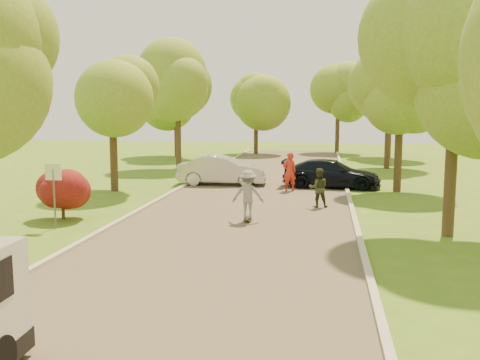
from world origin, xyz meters
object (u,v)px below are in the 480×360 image
Objects in this scene: silver_sedan at (222,170)px; person_striped at (289,172)px; street_sign at (54,182)px; dark_sedan at (331,174)px; skateboarder at (248,194)px; person_olive at (318,188)px; longboard at (248,219)px.

silver_sedan is 3.97m from person_striped.
street_sign is 0.45× the size of dark_sedan.
skateboarder is 3.91m from person_olive.
silver_sedan is 5.16× the size of longboard.
person_olive is (2.41, 3.08, 0.70)m from longboard.
silver_sedan is 2.90× the size of person_olive.
longboard is 0.47× the size of person_striped.
longboard is (2.63, -8.79, -0.66)m from silver_sedan.
street_sign is 0.47× the size of silver_sedan.
person_olive is (-0.57, -5.56, 0.09)m from dark_sedan.
silver_sedan is 2.69× the size of skateboarder.
skateboarder reaches higher than dark_sedan.
street_sign is 14.14m from dark_sedan.
dark_sedan is 2.59× the size of person_striped.
person_olive is (8.53, 5.22, -0.77)m from street_sign.
silver_sedan is 9.18m from skateboarder.
skateboarder is at bearing 43.82° from person_olive.
dark_sedan is 5.47× the size of longboard.
person_olive is (5.03, -5.72, 0.04)m from silver_sedan.
person_olive is at bearing -131.75° from longboard.
street_sign is 6.52m from skateboarder.
street_sign reaches higher than dark_sedan.
person_olive is at bearing 31.45° from street_sign.
dark_sedan is (9.10, 10.78, -0.86)m from street_sign.
skateboarder is (-0.00, -0.00, 0.87)m from longboard.
street_sign is at bearing 15.56° from skateboarder.
person_striped is (7.10, 9.28, -0.63)m from street_sign.
dark_sedan is 9.16m from longboard.
skateboarder is 1.08× the size of person_olive.
person_striped is at bearing -117.82° from silver_sedan.
longboard is 0.56× the size of person_olive.
person_striped reaches higher than person_olive.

